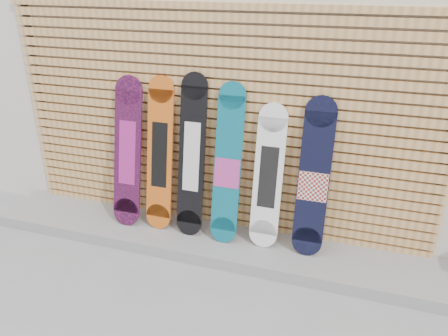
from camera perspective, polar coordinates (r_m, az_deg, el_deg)
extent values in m
plane|color=gray|center=(3.95, -3.33, -15.75)|extent=(80.00, 80.00, 0.00)
cube|color=beige|center=(6.37, 12.58, 17.23)|extent=(12.00, 5.00, 3.60)
cube|color=gray|center=(4.46, -2.03, -9.40)|extent=(4.60, 0.70, 0.12)
cube|color=tan|center=(4.65, -0.83, -6.71)|extent=(4.20, 0.05, 0.08)
cube|color=tan|center=(4.60, -0.84, -5.68)|extent=(4.20, 0.05, 0.08)
cube|color=tan|center=(4.55, -0.85, -4.62)|extent=(4.20, 0.05, 0.07)
cube|color=tan|center=(4.50, -0.85, -3.55)|extent=(4.20, 0.05, 0.07)
cube|color=tan|center=(4.46, -0.86, -2.45)|extent=(4.20, 0.05, 0.07)
cube|color=tan|center=(4.42, -0.87, -1.33)|extent=(4.20, 0.05, 0.07)
cube|color=tan|center=(4.37, -0.88, -0.18)|extent=(4.20, 0.05, 0.07)
cube|color=tan|center=(4.34, -0.89, 0.98)|extent=(4.20, 0.05, 0.07)
cube|color=tan|center=(4.30, -0.89, 2.17)|extent=(4.20, 0.05, 0.07)
cube|color=tan|center=(4.26, -0.90, 3.37)|extent=(4.20, 0.05, 0.08)
cube|color=tan|center=(4.23, -0.91, 4.60)|extent=(4.20, 0.05, 0.08)
cube|color=tan|center=(4.20, -0.92, 5.85)|extent=(4.20, 0.05, 0.08)
cube|color=tan|center=(4.17, -0.93, 7.11)|extent=(4.20, 0.05, 0.08)
cube|color=tan|center=(4.14, -0.94, 8.39)|extent=(4.20, 0.05, 0.08)
cube|color=tan|center=(4.11, -0.95, 9.69)|extent=(4.20, 0.05, 0.08)
cube|color=tan|center=(4.09, -0.96, 11.01)|extent=(4.20, 0.05, 0.08)
cube|color=tan|center=(4.07, -0.97, 12.33)|extent=(4.20, 0.05, 0.08)
cube|color=tan|center=(4.05, -0.98, 13.68)|extent=(4.20, 0.05, 0.08)
cube|color=tan|center=(4.03, -0.99, 15.03)|extent=(4.20, 0.05, 0.08)
cube|color=tan|center=(4.01, -1.00, 16.40)|extent=(4.20, 0.05, 0.08)
cube|color=tan|center=(4.00, -1.01, 17.77)|extent=(4.20, 0.05, 0.08)
cube|color=tan|center=(3.99, -1.02, 19.15)|extent=(4.20, 0.05, 0.08)
cube|color=black|center=(5.22, -22.48, 6.75)|extent=(0.06, 0.04, 2.23)
cube|color=black|center=(4.12, 26.93, 1.41)|extent=(0.06, 0.04, 2.23)
cube|color=tan|center=(3.98, -1.03, 20.44)|extent=(4.26, 0.07, 0.06)
cube|color=black|center=(4.49, -12.48, 1.96)|extent=(0.29, 0.29, 1.22)
cylinder|color=black|center=(4.65, -12.62, -5.58)|extent=(0.29, 0.09, 0.29)
cylinder|color=black|center=(4.41, -12.32, 9.90)|extent=(0.29, 0.09, 0.29)
cube|color=#A3207B|center=(4.49, -12.48, 1.96)|extent=(0.18, 0.17, 0.63)
cube|color=#C95815|center=(4.35, -8.39, 1.69)|extent=(0.26, 0.26, 1.26)
cylinder|color=#C95815|center=(4.53, -8.56, -6.24)|extent=(0.26, 0.07, 0.26)
cylinder|color=#C95815|center=(4.25, -8.20, 10.16)|extent=(0.26, 0.07, 0.26)
cube|color=black|center=(4.35, -8.39, 1.69)|extent=(0.16, 0.15, 0.64)
cube|color=black|center=(4.20, -4.23, 1.46)|extent=(0.26, 0.28, 1.32)
cylinder|color=black|center=(4.40, -4.58, -7.10)|extent=(0.26, 0.07, 0.26)
cylinder|color=black|center=(4.10, -3.84, 10.63)|extent=(0.26, 0.07, 0.26)
cube|color=silver|center=(4.20, -4.23, 1.46)|extent=(0.16, 0.15, 0.67)
cube|color=#0B5D70|center=(4.09, 0.49, 0.41)|extent=(0.26, 0.30, 1.27)
cylinder|color=#0B5D70|center=(4.27, -0.09, -8.05)|extent=(0.26, 0.08, 0.26)
cylinder|color=#0B5D70|center=(4.00, 1.11, 9.45)|extent=(0.26, 0.08, 0.26)
cube|color=#C54597|center=(4.11, 0.42, -0.65)|extent=(0.25, 0.08, 0.28)
cube|color=white|center=(4.06, 5.79, -1.21)|extent=(0.27, 0.25, 1.09)
cylinder|color=white|center=(4.22, 5.14, -8.51)|extent=(0.27, 0.08, 0.27)
cylinder|color=white|center=(3.96, 6.48, 6.59)|extent=(0.27, 0.08, 0.27)
cube|color=black|center=(4.06, 5.79, -1.21)|extent=(0.17, 0.14, 0.57)
cube|color=black|center=(3.98, 11.65, -1.35)|extent=(0.28, 0.26, 1.18)
cylinder|color=black|center=(4.16, 10.76, -9.35)|extent=(0.28, 0.08, 0.28)
cylinder|color=black|center=(3.88, 12.61, 7.24)|extent=(0.28, 0.08, 0.28)
cube|color=silver|center=(4.00, 11.54, -2.38)|extent=(0.27, 0.08, 0.27)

